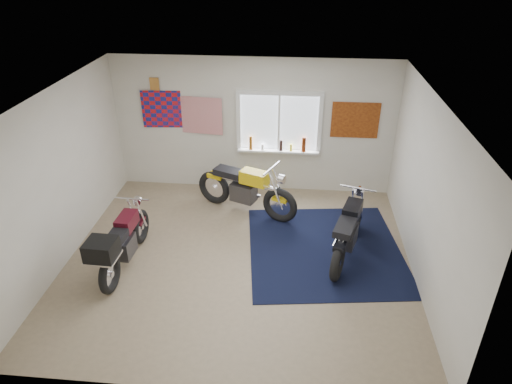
# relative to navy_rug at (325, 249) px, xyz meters

# --- Properties ---
(ground) EXTENTS (5.50, 5.50, 0.00)m
(ground) POSITION_rel_navy_rug_xyz_m (-1.41, -0.40, -0.01)
(ground) COLOR #9E896B
(ground) RESTS_ON ground
(room_shell) EXTENTS (5.50, 5.50, 5.50)m
(room_shell) POSITION_rel_navy_rug_xyz_m (-1.41, -0.40, 1.63)
(room_shell) COLOR white
(room_shell) RESTS_ON ground
(navy_rug) EXTENTS (2.81, 2.90, 0.01)m
(navy_rug) POSITION_rel_navy_rug_xyz_m (0.00, 0.00, 0.00)
(navy_rug) COLOR black
(navy_rug) RESTS_ON ground
(window_assembly) EXTENTS (1.66, 0.17, 1.26)m
(window_assembly) POSITION_rel_navy_rug_xyz_m (-0.91, 2.07, 1.36)
(window_assembly) COLOR white
(window_assembly) RESTS_ON room_shell
(oil_bottles) EXTENTS (1.13, 0.09, 0.30)m
(oil_bottles) POSITION_rel_navy_rug_xyz_m (-0.82, 2.00, 1.02)
(oil_bottles) COLOR brown
(oil_bottles) RESTS_ON window_assembly
(flag_display) EXTENTS (1.60, 0.10, 1.17)m
(flag_display) POSITION_rel_navy_rug_xyz_m (-3.31, 2.08, 2.14)
(flag_display) COLOR red
(flag_display) RESTS_ON room_shell
(triumph_poster) EXTENTS (0.90, 0.03, 0.70)m
(triumph_poster) POSITION_rel_navy_rug_xyz_m (0.54, 2.08, 1.54)
(triumph_poster) COLOR #A54C14
(triumph_poster) RESTS_ON room_shell
(yellow_triumph) EXTENTS (1.99, 0.97, 1.06)m
(yellow_triumph) POSITION_rel_navy_rug_xyz_m (-1.46, 1.10, 0.46)
(yellow_triumph) COLOR black
(yellow_triumph) RESTS_ON ground
(black_chrome_bike) EXTENTS (0.79, 1.91, 1.01)m
(black_chrome_bike) POSITION_rel_navy_rug_xyz_m (0.34, -0.09, 0.43)
(black_chrome_bike) COLOR black
(black_chrome_bike) RESTS_ON navy_rug
(maroon_tourer) EXTENTS (0.56, 1.87, 0.95)m
(maroon_tourer) POSITION_rel_navy_rug_xyz_m (-3.16, -0.83, 0.49)
(maroon_tourer) COLOR black
(maroon_tourer) RESTS_ON ground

